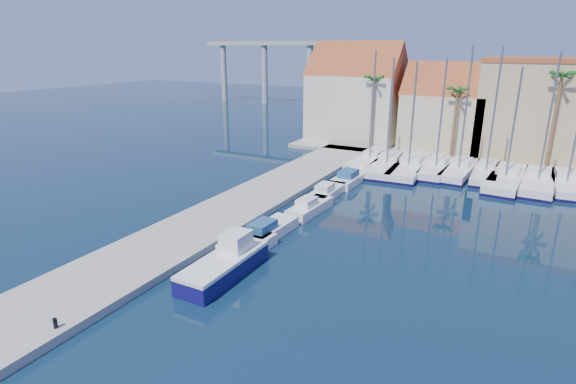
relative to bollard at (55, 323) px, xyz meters
name	(u,v)px	position (x,y,z in m)	size (l,w,h in m)	color
ground	(202,349)	(6.61, 2.52, -0.75)	(260.00, 260.00, 0.00)	black
quay_west	(219,217)	(-2.39, 16.02, -0.50)	(6.00, 77.00, 0.50)	gray
shore_north	(508,155)	(16.61, 50.52, -0.50)	(54.00, 16.00, 0.50)	gray
bollard	(55,323)	(0.00, 0.00, 0.00)	(0.20, 0.20, 0.51)	black
fishing_boat	(226,263)	(3.44, 8.84, 0.02)	(2.23, 6.67, 2.33)	#110E52
motorboat_west_0	(240,251)	(2.92, 11.07, -0.25)	(2.19, 6.14, 1.40)	white
motorboat_west_1	(266,231)	(2.75, 14.74, -0.25)	(2.15, 6.03, 1.40)	white
motorboat_west_2	(309,207)	(3.27, 20.82, -0.25)	(2.03, 5.43, 1.40)	white
motorboat_west_3	(327,192)	(2.90, 25.23, -0.25)	(1.85, 5.56, 1.40)	white
motorboat_west_4	(350,178)	(3.10, 30.69, -0.25)	(2.25, 6.68, 1.40)	white
sailboat_0	(372,160)	(2.68, 38.84, -0.17)	(3.38, 10.32, 12.82)	white
sailboat_1	(388,164)	(4.99, 37.67, -0.19)	(3.74, 11.80, 12.05)	white
sailboat_2	(410,167)	(7.38, 37.81, -0.20)	(3.60, 11.81, 11.76)	white
sailboat_3	(437,168)	(10.12, 38.66, -0.17)	(2.61, 9.60, 12.10)	white
sailboat_4	(460,170)	(12.46, 38.88, -0.15)	(3.21, 9.87, 13.34)	white
sailboat_5	(486,172)	(15.07, 39.06, -0.15)	(2.56, 9.25, 13.22)	white
sailboat_6	(506,178)	(17.08, 37.81, -0.20)	(3.78, 11.51, 11.39)	white
sailboat_7	(538,181)	(19.93, 38.07, -0.17)	(3.29, 10.74, 12.80)	white
sailboat_8	(566,183)	(22.27, 38.59, -0.16)	(3.20, 9.82, 12.52)	white
building_0	(356,97)	(-3.39, 49.52, 5.77)	(12.30, 9.00, 13.50)	beige
building_1	(445,111)	(8.61, 49.52, 4.54)	(10.30, 8.00, 11.00)	tan
building_2	(544,108)	(19.61, 50.52, 5.50)	(14.20, 10.20, 11.50)	tan
palm_0	(374,81)	(0.61, 44.52, 8.33)	(2.60, 2.60, 10.15)	brown
palm_1	(458,93)	(10.61, 44.52, 7.38)	(2.60, 2.60, 9.15)	brown
palm_2	(562,79)	(20.61, 44.52, 9.26)	(2.60, 2.60, 11.15)	brown
viaduct	(290,60)	(-32.46, 84.52, 9.49)	(48.00, 2.20, 14.45)	#9E9E99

